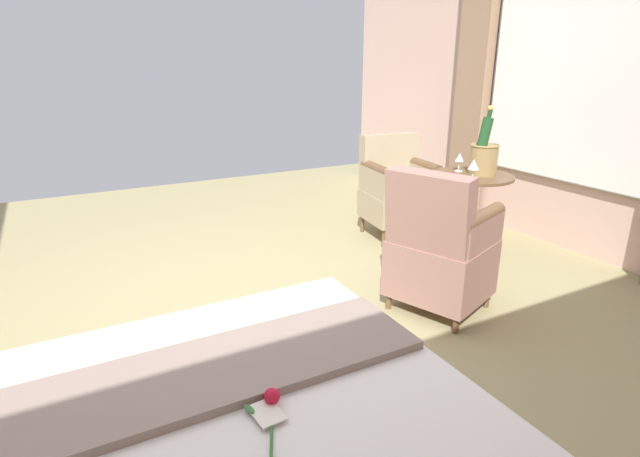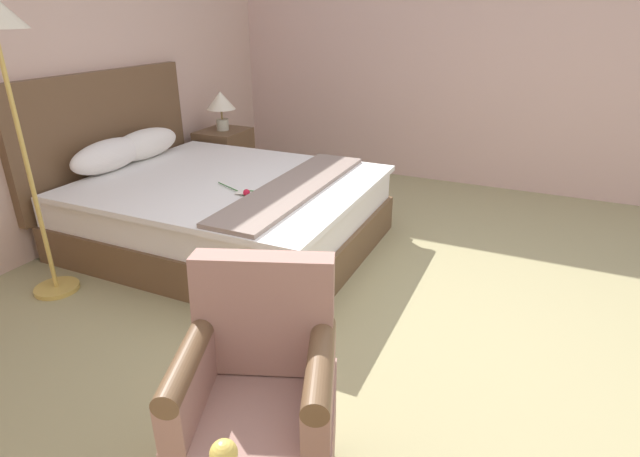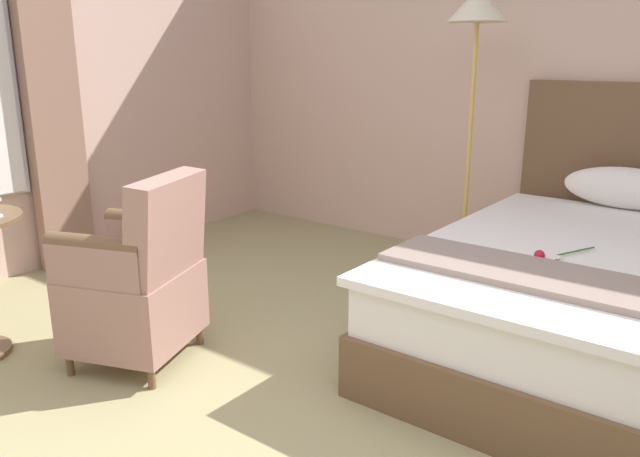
% 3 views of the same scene
% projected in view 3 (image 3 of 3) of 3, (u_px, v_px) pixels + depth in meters
% --- Properties ---
extents(wall_headboard_side, '(5.95, 0.12, 2.72)m').
position_uv_depth(wall_headboard_side, '(589.00, 67.00, 3.96)').
color(wall_headboard_side, '#D0AE9A').
rests_on(wall_headboard_side, ground).
extents(bed, '(1.80, 2.26, 1.28)m').
position_uv_depth(bed, '(623.00, 292.00, 3.04)').
color(bed, brown).
rests_on(bed, ground).
extents(floor_lamp_brass, '(0.36, 0.36, 1.83)m').
position_uv_depth(floor_lamp_brass, '(476.00, 35.00, 3.76)').
color(floor_lamp_brass, gold).
rests_on(floor_lamp_brass, ground).
extents(armchair_by_window, '(0.69, 0.69, 0.92)m').
position_uv_depth(armchair_by_window, '(139.00, 282.00, 2.94)').
color(armchair_by_window, brown).
rests_on(armchair_by_window, ground).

